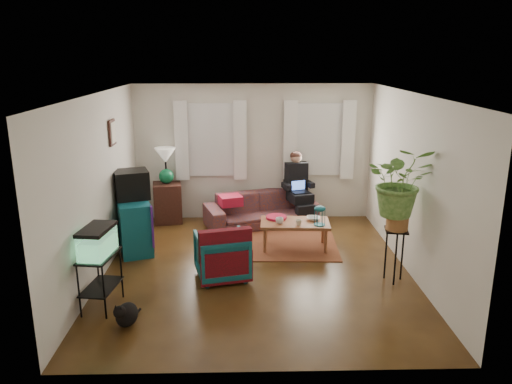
{
  "coord_description": "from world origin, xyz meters",
  "views": [
    {
      "loc": [
        -0.19,
        -6.91,
        3.13
      ],
      "look_at": [
        0.0,
        0.4,
        1.1
      ],
      "focal_mm": 35.0,
      "sensor_mm": 36.0,
      "label": 1
    }
  ],
  "objects_px": {
    "sofa": "(261,204)",
    "coffee_table": "(295,235)",
    "aquarium_stand": "(101,281)",
    "plant_stand": "(394,255)",
    "side_table": "(168,202)",
    "dresser": "(134,225)",
    "armchair": "(222,253)"
  },
  "relations": [
    {
      "from": "dresser",
      "to": "armchair",
      "type": "height_order",
      "value": "dresser"
    },
    {
      "from": "dresser",
      "to": "plant_stand",
      "type": "height_order",
      "value": "dresser"
    },
    {
      "from": "side_table",
      "to": "plant_stand",
      "type": "xyz_separation_m",
      "value": [
        3.58,
        -2.72,
        0.01
      ]
    },
    {
      "from": "plant_stand",
      "to": "armchair",
      "type": "bearing_deg",
      "value": 175.53
    },
    {
      "from": "sofa",
      "to": "coffee_table",
      "type": "distance_m",
      "value": 1.32
    },
    {
      "from": "sofa",
      "to": "coffee_table",
      "type": "xyz_separation_m",
      "value": [
        0.52,
        -1.2,
        -0.17
      ]
    },
    {
      "from": "sofa",
      "to": "dresser",
      "type": "distance_m",
      "value": 2.44
    },
    {
      "from": "side_table",
      "to": "dresser",
      "type": "height_order",
      "value": "dresser"
    },
    {
      "from": "sofa",
      "to": "armchair",
      "type": "distance_m",
      "value": 2.38
    },
    {
      "from": "sofa",
      "to": "plant_stand",
      "type": "bearing_deg",
      "value": -71.68
    },
    {
      "from": "side_table",
      "to": "dresser",
      "type": "distance_m",
      "value": 1.48
    },
    {
      "from": "aquarium_stand",
      "to": "armchair",
      "type": "bearing_deg",
      "value": 37.78
    },
    {
      "from": "dresser",
      "to": "coffee_table",
      "type": "relative_size",
      "value": 0.85
    },
    {
      "from": "dresser",
      "to": "armchair",
      "type": "distance_m",
      "value": 1.84
    },
    {
      "from": "sofa",
      "to": "coffee_table",
      "type": "bearing_deg",
      "value": -84.37
    },
    {
      "from": "side_table",
      "to": "aquarium_stand",
      "type": "xyz_separation_m",
      "value": [
        -0.35,
        -3.38,
        -0.02
      ]
    },
    {
      "from": "dresser",
      "to": "armchair",
      "type": "relative_size",
      "value": 1.31
    },
    {
      "from": "aquarium_stand",
      "to": "coffee_table",
      "type": "xyz_separation_m",
      "value": [
        2.65,
        1.94,
        -0.12
      ]
    },
    {
      "from": "dresser",
      "to": "plant_stand",
      "type": "xyz_separation_m",
      "value": [
        3.92,
        -1.28,
        -0.04
      ]
    },
    {
      "from": "side_table",
      "to": "plant_stand",
      "type": "bearing_deg",
      "value": -37.22
    },
    {
      "from": "sofa",
      "to": "aquarium_stand",
      "type": "distance_m",
      "value": 3.8
    },
    {
      "from": "coffee_table",
      "to": "dresser",
      "type": "bearing_deg",
      "value": -176.67
    },
    {
      "from": "armchair",
      "to": "dresser",
      "type": "bearing_deg",
      "value": -50.21
    },
    {
      "from": "sofa",
      "to": "aquarium_stand",
      "type": "xyz_separation_m",
      "value": [
        -2.14,
        -3.14,
        -0.05
      ]
    },
    {
      "from": "aquarium_stand",
      "to": "plant_stand",
      "type": "bearing_deg",
      "value": 17.56
    },
    {
      "from": "armchair",
      "to": "plant_stand",
      "type": "distance_m",
      "value": 2.45
    },
    {
      "from": "aquarium_stand",
      "to": "armchair",
      "type": "height_order",
      "value": "armchair"
    },
    {
      "from": "coffee_table",
      "to": "plant_stand",
      "type": "bearing_deg",
      "value": -41.45
    },
    {
      "from": "coffee_table",
      "to": "plant_stand",
      "type": "relative_size",
      "value": 1.45
    },
    {
      "from": "aquarium_stand",
      "to": "coffee_table",
      "type": "bearing_deg",
      "value": 44.15
    },
    {
      "from": "side_table",
      "to": "coffee_table",
      "type": "bearing_deg",
      "value": -32.13
    },
    {
      "from": "plant_stand",
      "to": "coffee_table",
      "type": "bearing_deg",
      "value": 135.1
    }
  ]
}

